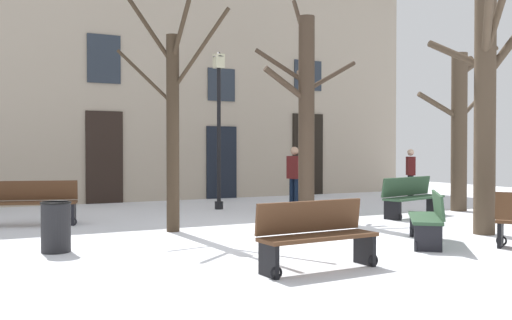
{
  "coord_description": "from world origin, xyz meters",
  "views": [
    {
      "loc": [
        -5.32,
        -8.72,
        1.55
      ],
      "look_at": [
        0.0,
        1.62,
        1.34
      ],
      "focal_mm": 40.58,
      "sensor_mm": 36.0,
      "label": 1
    }
  ],
  "objects_px": {
    "litter_bin": "(56,227)",
    "bench_back_to_back_right": "(428,218)",
    "tree_foreground": "(485,84)",
    "bench_back_to_back_left": "(412,196)",
    "bench_by_litter_bin": "(30,202)",
    "streetlamp": "(219,113)",
    "tree_center": "(173,120)",
    "bench_near_center_tree": "(316,235)",
    "person_by_shop_door": "(411,172)",
    "tree_left_of_center": "(460,127)",
    "person_near_bench": "(295,174)",
    "tree_near_facade": "(306,111)"
  },
  "relations": [
    {
      "from": "tree_left_of_center",
      "to": "bench_back_to_back_right",
      "type": "xyz_separation_m",
      "value": [
        -4.42,
        -3.52,
        -1.7
      ]
    },
    {
      "from": "bench_back_to_back_right",
      "to": "bench_back_to_back_left",
      "type": "relative_size",
      "value": 0.79
    },
    {
      "from": "bench_back_to_back_right",
      "to": "person_by_shop_door",
      "type": "relative_size",
      "value": 0.99
    },
    {
      "from": "tree_foreground",
      "to": "person_near_bench",
      "type": "bearing_deg",
      "value": 96.65
    },
    {
      "from": "tree_foreground",
      "to": "litter_bin",
      "type": "relative_size",
      "value": 6.82
    },
    {
      "from": "bench_near_center_tree",
      "to": "person_near_bench",
      "type": "bearing_deg",
      "value": 57.99
    },
    {
      "from": "tree_left_of_center",
      "to": "bench_near_center_tree",
      "type": "bearing_deg",
      "value": -148.58
    },
    {
      "from": "litter_bin",
      "to": "bench_back_to_back_left",
      "type": "distance_m",
      "value": 8.1
    },
    {
      "from": "tree_center",
      "to": "litter_bin",
      "type": "relative_size",
      "value": 5.87
    },
    {
      "from": "litter_bin",
      "to": "person_by_shop_door",
      "type": "relative_size",
      "value": 0.49
    },
    {
      "from": "bench_back_to_back_left",
      "to": "person_near_bench",
      "type": "bearing_deg",
      "value": 100.97
    },
    {
      "from": "litter_bin",
      "to": "person_near_bench",
      "type": "bearing_deg",
      "value": 31.11
    },
    {
      "from": "bench_back_to_back_right",
      "to": "bench_back_to_back_left",
      "type": "height_order",
      "value": "bench_back_to_back_left"
    },
    {
      "from": "streetlamp",
      "to": "person_by_shop_door",
      "type": "bearing_deg",
      "value": 0.15
    },
    {
      "from": "tree_foreground",
      "to": "bench_back_to_back_left",
      "type": "xyz_separation_m",
      "value": [
        0.77,
        2.73,
        -2.29
      ]
    },
    {
      "from": "streetlamp",
      "to": "litter_bin",
      "type": "distance_m",
      "value": 6.93
    },
    {
      "from": "tree_center",
      "to": "bench_near_center_tree",
      "type": "bearing_deg",
      "value": -83.0
    },
    {
      "from": "tree_foreground",
      "to": "bench_back_to_back_right",
      "type": "distance_m",
      "value": 2.9
    },
    {
      "from": "tree_center",
      "to": "tree_foreground",
      "type": "bearing_deg",
      "value": -30.44
    },
    {
      "from": "litter_bin",
      "to": "bench_back_to_back_right",
      "type": "relative_size",
      "value": 0.5
    },
    {
      "from": "streetlamp",
      "to": "bench_back_to_back_right",
      "type": "height_order",
      "value": "streetlamp"
    },
    {
      "from": "bench_back_to_back_left",
      "to": "person_by_shop_door",
      "type": "height_order",
      "value": "person_by_shop_door"
    },
    {
      "from": "person_by_shop_door",
      "to": "bench_by_litter_bin",
      "type": "bearing_deg",
      "value": -54.58
    },
    {
      "from": "streetlamp",
      "to": "bench_by_litter_bin",
      "type": "height_order",
      "value": "streetlamp"
    },
    {
      "from": "tree_left_of_center",
      "to": "litter_bin",
      "type": "distance_m",
      "value": 10.23
    },
    {
      "from": "bench_back_to_back_right",
      "to": "person_by_shop_door",
      "type": "bearing_deg",
      "value": 179.29
    },
    {
      "from": "bench_near_center_tree",
      "to": "tree_center",
      "type": "bearing_deg",
      "value": 93.99
    },
    {
      "from": "litter_bin",
      "to": "bench_back_to_back_right",
      "type": "height_order",
      "value": "bench_back_to_back_right"
    },
    {
      "from": "tree_center",
      "to": "litter_bin",
      "type": "height_order",
      "value": "tree_center"
    },
    {
      "from": "tree_center",
      "to": "litter_bin",
      "type": "xyz_separation_m",
      "value": [
        -2.29,
        -1.28,
        -1.72
      ]
    },
    {
      "from": "tree_foreground",
      "to": "streetlamp",
      "type": "xyz_separation_m",
      "value": [
        -2.55,
        6.28,
        -0.27
      ]
    },
    {
      "from": "litter_bin",
      "to": "tree_center",
      "type": "bearing_deg",
      "value": 29.1
    },
    {
      "from": "tree_center",
      "to": "person_by_shop_door",
      "type": "xyz_separation_m",
      "value": [
        8.92,
        3.38,
        -1.25
      ]
    },
    {
      "from": "tree_center",
      "to": "bench_by_litter_bin",
      "type": "distance_m",
      "value": 3.57
    },
    {
      "from": "bench_back_to_back_left",
      "to": "person_by_shop_door",
      "type": "bearing_deg",
      "value": 32.83
    },
    {
      "from": "bench_back_to_back_right",
      "to": "person_by_shop_door",
      "type": "distance_m",
      "value": 8.75
    },
    {
      "from": "bench_back_to_back_right",
      "to": "bench_by_litter_bin",
      "type": "xyz_separation_m",
      "value": [
        -5.55,
        5.48,
        0.05
      ]
    },
    {
      "from": "bench_by_litter_bin",
      "to": "bench_back_to_back_left",
      "type": "bearing_deg",
      "value": -0.56
    },
    {
      "from": "tree_center",
      "to": "bench_near_center_tree",
      "type": "xyz_separation_m",
      "value": [
        0.51,
        -4.14,
        -1.66
      ]
    },
    {
      "from": "tree_near_facade",
      "to": "person_near_bench",
      "type": "relative_size",
      "value": 3.18
    },
    {
      "from": "litter_bin",
      "to": "person_by_shop_door",
      "type": "bearing_deg",
      "value": 22.54
    },
    {
      "from": "streetlamp",
      "to": "bench_by_litter_bin",
      "type": "relative_size",
      "value": 2.15
    },
    {
      "from": "tree_foreground",
      "to": "person_by_shop_door",
      "type": "height_order",
      "value": "tree_foreground"
    },
    {
      "from": "bench_by_litter_bin",
      "to": "person_by_shop_door",
      "type": "distance_m",
      "value": 11.29
    },
    {
      "from": "person_near_bench",
      "to": "tree_near_facade",
      "type": "bearing_deg",
      "value": 138.16
    },
    {
      "from": "tree_center",
      "to": "tree_left_of_center",
      "type": "height_order",
      "value": "tree_center"
    },
    {
      "from": "bench_near_center_tree",
      "to": "streetlamp",
      "type": "bearing_deg",
      "value": 72.75
    },
    {
      "from": "tree_near_facade",
      "to": "litter_bin",
      "type": "distance_m",
      "value": 6.45
    },
    {
      "from": "litter_bin",
      "to": "bench_back_to_back_left",
      "type": "bearing_deg",
      "value": 7.73
    },
    {
      "from": "bench_back_to_back_right",
      "to": "bench_near_center_tree",
      "type": "bearing_deg",
      "value": -32.95
    }
  ]
}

